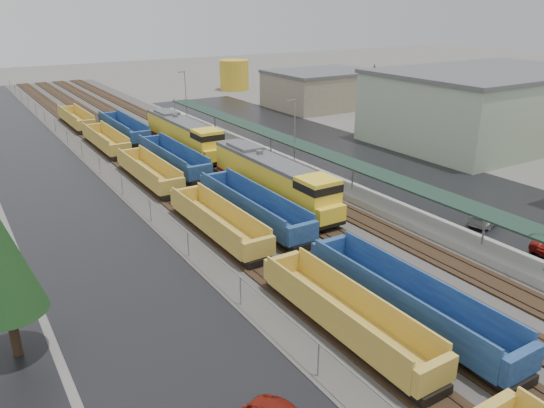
{
  "coord_description": "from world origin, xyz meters",
  "views": [
    {
      "loc": [
        -23.02,
        2.71,
        17.57
      ],
      "look_at": [
        -1.18,
        37.65,
        2.0
      ],
      "focal_mm": 35.0,
      "sensor_mm": 36.0,
      "label": 1
    }
  ],
  "objects_px": {
    "well_string_yellow": "(218,223)",
    "well_string_blue": "(315,246)",
    "storage_tank": "(234,75)",
    "parked_car_east_c": "(488,216)",
    "locomotive_lead": "(274,179)",
    "locomotive_trail": "(184,135)"
  },
  "relations": [
    {
      "from": "locomotive_trail",
      "to": "well_string_blue",
      "type": "xyz_separation_m",
      "value": [
        -4.0,
        -32.92,
        -1.11
      ]
    },
    {
      "from": "well_string_yellow",
      "to": "parked_car_east_c",
      "type": "relative_size",
      "value": 23.49
    },
    {
      "from": "well_string_blue",
      "to": "storage_tank",
      "type": "height_order",
      "value": "storage_tank"
    },
    {
      "from": "locomotive_trail",
      "to": "storage_tank",
      "type": "relative_size",
      "value": 3.03
    },
    {
      "from": "well_string_yellow",
      "to": "well_string_blue",
      "type": "bearing_deg",
      "value": -62.54
    },
    {
      "from": "locomotive_lead",
      "to": "locomotive_trail",
      "type": "bearing_deg",
      "value": 90.0
    },
    {
      "from": "well_string_yellow",
      "to": "parked_car_east_c",
      "type": "height_order",
      "value": "well_string_yellow"
    },
    {
      "from": "locomotive_lead",
      "to": "well_string_blue",
      "type": "height_order",
      "value": "locomotive_lead"
    },
    {
      "from": "well_string_yellow",
      "to": "well_string_blue",
      "type": "height_order",
      "value": "well_string_blue"
    },
    {
      "from": "locomotive_trail",
      "to": "well_string_yellow",
      "type": "bearing_deg",
      "value": -107.6
    },
    {
      "from": "well_string_yellow",
      "to": "locomotive_lead",
      "type": "bearing_deg",
      "value": 27.83
    },
    {
      "from": "well_string_blue",
      "to": "storage_tank",
      "type": "relative_size",
      "value": 16.72
    },
    {
      "from": "well_string_yellow",
      "to": "parked_car_east_c",
      "type": "xyz_separation_m",
      "value": [
        20.75,
        -9.76,
        -0.49
      ]
    },
    {
      "from": "locomotive_lead",
      "to": "well_string_yellow",
      "type": "distance_m",
      "value": 9.12
    },
    {
      "from": "parked_car_east_c",
      "to": "locomotive_trail",
      "type": "bearing_deg",
      "value": 8.96
    },
    {
      "from": "parked_car_east_c",
      "to": "well_string_yellow",
      "type": "bearing_deg",
      "value": 53.73
    },
    {
      "from": "well_string_yellow",
      "to": "storage_tank",
      "type": "relative_size",
      "value": 17.29
    },
    {
      "from": "well_string_blue",
      "to": "parked_car_east_c",
      "type": "height_order",
      "value": "well_string_blue"
    },
    {
      "from": "storage_tank",
      "to": "parked_car_east_c",
      "type": "xyz_separation_m",
      "value": [
        -17.54,
        -78.29,
        -2.49
      ]
    },
    {
      "from": "locomotive_lead",
      "to": "well_string_yellow",
      "type": "xyz_separation_m",
      "value": [
        -8.0,
        -4.22,
        -1.16
      ]
    },
    {
      "from": "well_string_blue",
      "to": "locomotive_lead",
      "type": "bearing_deg",
      "value": 71.45
    },
    {
      "from": "locomotive_trail",
      "to": "well_string_blue",
      "type": "height_order",
      "value": "locomotive_trail"
    }
  ]
}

